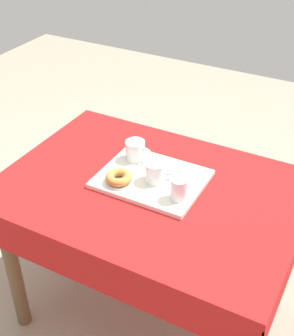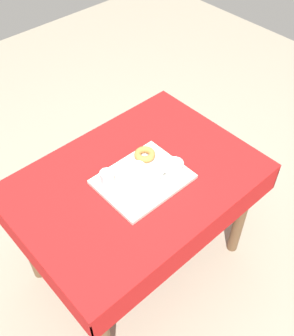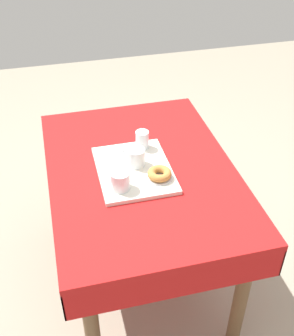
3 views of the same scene
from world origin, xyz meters
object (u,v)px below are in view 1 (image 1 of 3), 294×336
at_px(tea_mug_right, 136,151).
at_px(tea_mug_left, 156,172).
at_px(serving_tray, 152,179).
at_px(sugar_donut_left, 119,177).
at_px(donut_plate_left, 119,182).
at_px(dining_table, 150,210).
at_px(water_glass_near, 179,190).

bearing_deg(tea_mug_right, tea_mug_left, -34.07).
distance_m(serving_tray, tea_mug_left, 0.06).
bearing_deg(sugar_donut_left, serving_tray, 43.82).
bearing_deg(tea_mug_left, sugar_donut_left, -146.98).
bearing_deg(sugar_donut_left, tea_mug_left, 33.02).
bearing_deg(tea_mug_left, tea_mug_right, 145.93).
height_order(tea_mug_right, sugar_donut_left, tea_mug_right).
height_order(donut_plate_left, sugar_donut_left, sugar_donut_left).
bearing_deg(tea_mug_left, serving_tray, 151.77).
distance_m(dining_table, tea_mug_left, 0.18).
height_order(serving_tray, tea_mug_right, tea_mug_right).
xyz_separation_m(serving_tray, donut_plate_left, (-0.10, -0.09, 0.01)).
bearing_deg(donut_plate_left, tea_mug_left, 33.02).
distance_m(tea_mug_right, water_glass_near, 0.31).
relative_size(serving_tray, tea_mug_right, 3.29).
bearing_deg(water_glass_near, tea_mug_right, 149.58).
relative_size(dining_table, serving_tray, 2.86).
distance_m(water_glass_near, donut_plate_left, 0.25).
height_order(tea_mug_left, water_glass_near, water_glass_near).
bearing_deg(tea_mug_left, donut_plate_left, -146.98).
distance_m(donut_plate_left, sugar_donut_left, 0.02).
bearing_deg(donut_plate_left, tea_mug_right, 97.71).
bearing_deg(water_glass_near, donut_plate_left, -175.84).
height_order(tea_mug_left, tea_mug_right, same).
bearing_deg(sugar_donut_left, tea_mug_right, 97.71).
xyz_separation_m(tea_mug_right, donut_plate_left, (0.02, -0.18, -0.04)).
bearing_deg(serving_tray, sugar_donut_left, -136.18).
height_order(water_glass_near, sugar_donut_left, water_glass_near).
height_order(dining_table, tea_mug_right, tea_mug_right).
relative_size(tea_mug_left, tea_mug_right, 0.90).
height_order(serving_tray, sugar_donut_left, sugar_donut_left).
xyz_separation_m(dining_table, tea_mug_right, (-0.13, 0.12, 0.18)).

